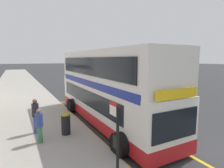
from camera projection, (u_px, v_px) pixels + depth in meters
ground_plane at (59, 80)px, 34.72m from camera, size 260.00×260.00×0.00m
pavement_near at (18, 81)px, 31.44m from camera, size 6.00×76.00×0.14m
double_decker_bus at (106, 89)px, 11.23m from camera, size 3.19×11.11×4.40m
bus_bay_markings at (105, 123)px, 11.31m from camera, size 2.80×13.57×0.01m
bus_stop_sign at (116, 137)px, 5.41m from camera, size 0.09×0.51×2.49m
pedestrian_waiting_near_sign at (39, 125)px, 8.21m from camera, size 0.34×0.34×1.57m
pedestrian_further_back at (36, 115)px, 9.27m from camera, size 0.34×0.34×1.77m
litter_bin at (66, 124)px, 9.17m from camera, size 0.47×0.47×1.07m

